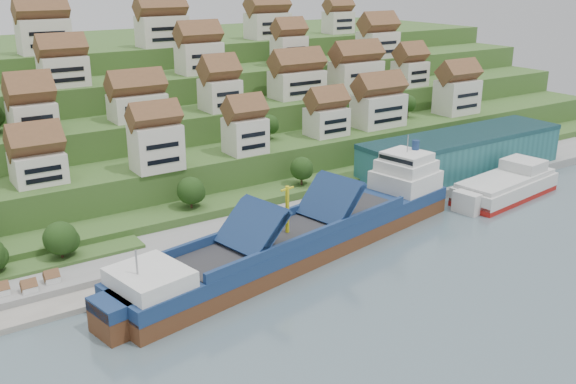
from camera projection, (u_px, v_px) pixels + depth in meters
ground at (345, 245)px, 128.35m from camera, size 300.00×300.00×0.00m
quay at (372, 200)px, 150.25m from camera, size 180.00×14.00×2.20m
pebble_beach at (28, 295)px, 107.31m from camera, size 45.00×20.00×1.00m
hillside at (146, 106)px, 206.36m from camera, size 260.00×128.00×31.00m
hillside_village at (216, 81)px, 169.92m from camera, size 156.51×63.37×29.01m
hillside_trees at (172, 130)px, 149.40m from camera, size 133.30×62.80×30.72m
warehouse at (462, 153)px, 166.56m from camera, size 60.00×15.00×10.00m
flagpole at (381, 183)px, 143.43m from camera, size 1.28×0.16×8.00m
beach_huts at (16, 293)px, 104.75m from camera, size 14.40×3.70×2.20m
cargo_ship at (311, 235)px, 124.36m from camera, size 81.20×27.49×17.84m
second_ship at (507, 186)px, 154.82m from camera, size 31.27×15.03×8.71m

